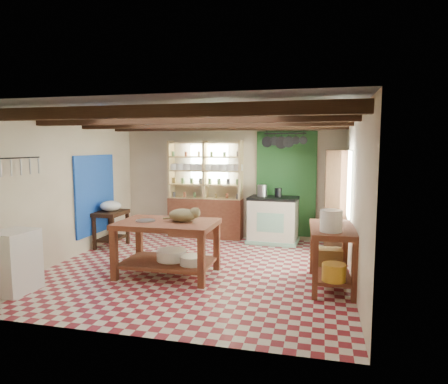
% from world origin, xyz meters
% --- Properties ---
extents(floor, '(5.00, 5.00, 0.02)m').
position_xyz_m(floor, '(0.00, 0.00, -0.01)').
color(floor, maroon).
rests_on(floor, ground).
extents(ceiling, '(5.00, 5.00, 0.02)m').
position_xyz_m(ceiling, '(0.00, 0.00, 2.60)').
color(ceiling, '#414145').
rests_on(ceiling, wall_back).
extents(wall_back, '(5.00, 0.04, 2.60)m').
position_xyz_m(wall_back, '(0.00, 2.50, 1.30)').
color(wall_back, beige).
rests_on(wall_back, floor).
extents(wall_front, '(5.00, 0.04, 2.60)m').
position_xyz_m(wall_front, '(0.00, -2.50, 1.30)').
color(wall_front, beige).
rests_on(wall_front, floor).
extents(wall_left, '(0.04, 5.00, 2.60)m').
position_xyz_m(wall_left, '(-2.50, 0.00, 1.30)').
color(wall_left, beige).
rests_on(wall_left, floor).
extents(wall_right, '(0.04, 5.00, 2.60)m').
position_xyz_m(wall_right, '(2.50, 0.00, 1.30)').
color(wall_right, beige).
rests_on(wall_right, floor).
extents(ceiling_beams, '(5.00, 3.80, 0.15)m').
position_xyz_m(ceiling_beams, '(0.00, 0.00, 2.48)').
color(ceiling_beams, '#321D11').
rests_on(ceiling_beams, ceiling).
extents(blue_wall_patch, '(0.04, 1.40, 1.60)m').
position_xyz_m(blue_wall_patch, '(-2.47, 0.90, 1.10)').
color(blue_wall_patch, '#1847B6').
rests_on(blue_wall_patch, wall_left).
extents(green_wall_patch, '(1.30, 0.04, 2.30)m').
position_xyz_m(green_wall_patch, '(1.25, 2.47, 1.25)').
color(green_wall_patch, '#205124').
rests_on(green_wall_patch, wall_back).
extents(window_back, '(0.90, 0.02, 0.80)m').
position_xyz_m(window_back, '(-0.50, 2.48, 1.70)').
color(window_back, silver).
rests_on(window_back, wall_back).
extents(window_right, '(0.02, 1.30, 1.20)m').
position_xyz_m(window_right, '(2.48, 1.00, 1.40)').
color(window_right, silver).
rests_on(window_right, wall_right).
extents(utensil_rail, '(0.06, 0.90, 0.28)m').
position_xyz_m(utensil_rail, '(-2.44, -1.20, 1.78)').
color(utensil_rail, black).
rests_on(utensil_rail, wall_left).
extents(pot_rack, '(0.86, 0.12, 0.36)m').
position_xyz_m(pot_rack, '(1.25, 2.05, 2.18)').
color(pot_rack, black).
rests_on(pot_rack, ceiling).
extents(shelving_unit, '(1.70, 0.34, 2.20)m').
position_xyz_m(shelving_unit, '(-0.55, 2.31, 1.10)').
color(shelving_unit, '#D3B37A').
rests_on(shelving_unit, floor).
extents(tall_rack, '(0.40, 0.86, 2.00)m').
position_xyz_m(tall_rack, '(2.28, 1.80, 1.00)').
color(tall_rack, '#321D11').
rests_on(tall_rack, floor).
extents(work_table, '(1.55, 1.04, 0.88)m').
position_xyz_m(work_table, '(-0.38, -0.43, 0.44)').
color(work_table, brown).
rests_on(work_table, floor).
extents(stove, '(1.07, 0.76, 1.00)m').
position_xyz_m(stove, '(1.02, 2.15, 0.50)').
color(stove, silver).
rests_on(stove, floor).
extents(prep_table, '(0.51, 0.74, 0.75)m').
position_xyz_m(prep_table, '(-2.20, 1.01, 0.37)').
color(prep_table, '#321D11').
rests_on(prep_table, floor).
extents(white_cabinet, '(0.53, 0.62, 0.89)m').
position_xyz_m(white_cabinet, '(-2.22, -1.65, 0.44)').
color(white_cabinet, white).
rests_on(white_cabinet, floor).
extents(right_counter, '(0.69, 1.29, 0.90)m').
position_xyz_m(right_counter, '(2.18, -0.35, 0.45)').
color(right_counter, brown).
rests_on(right_counter, floor).
extents(cat, '(0.51, 0.43, 0.21)m').
position_xyz_m(cat, '(-0.13, -0.38, 0.98)').
color(cat, olive).
rests_on(cat, work_table).
extents(steel_tray, '(0.31, 0.31, 0.02)m').
position_xyz_m(steel_tray, '(-0.73, -0.48, 0.89)').
color(steel_tray, '#9B9BA2').
rests_on(steel_tray, work_table).
extents(basin_large, '(0.49, 0.49, 0.17)m').
position_xyz_m(basin_large, '(-0.33, -0.38, 0.32)').
color(basin_large, white).
rests_on(basin_large, work_table).
extents(basin_small, '(0.39, 0.39, 0.14)m').
position_xyz_m(basin_small, '(0.07, -0.53, 0.30)').
color(basin_small, white).
rests_on(basin_small, work_table).
extents(kettle_left, '(0.23, 0.23, 0.25)m').
position_xyz_m(kettle_left, '(0.77, 2.17, 1.13)').
color(kettle_left, '#9B9BA2').
rests_on(kettle_left, stove).
extents(kettle_right, '(0.16, 0.16, 0.19)m').
position_xyz_m(kettle_right, '(1.12, 2.14, 1.10)').
color(kettle_right, black).
rests_on(kettle_right, stove).
extents(enamel_bowl, '(0.43, 0.43, 0.22)m').
position_xyz_m(enamel_bowl, '(-2.20, 1.01, 0.85)').
color(enamel_bowl, white).
rests_on(enamel_bowl, prep_table).
extents(white_bucket, '(0.32, 0.32, 0.30)m').
position_xyz_m(white_bucket, '(2.15, -0.71, 1.05)').
color(white_bucket, white).
rests_on(white_bucket, right_counter).
extents(wicker_basket, '(0.38, 0.31, 0.26)m').
position_xyz_m(wicker_basket, '(2.16, -0.05, 0.37)').
color(wicker_basket, olive).
rests_on(wicker_basket, right_counter).
extents(yellow_tub, '(0.34, 0.34, 0.24)m').
position_xyz_m(yellow_tub, '(2.20, -0.80, 0.36)').
color(yellow_tub, gold).
rests_on(yellow_tub, right_counter).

